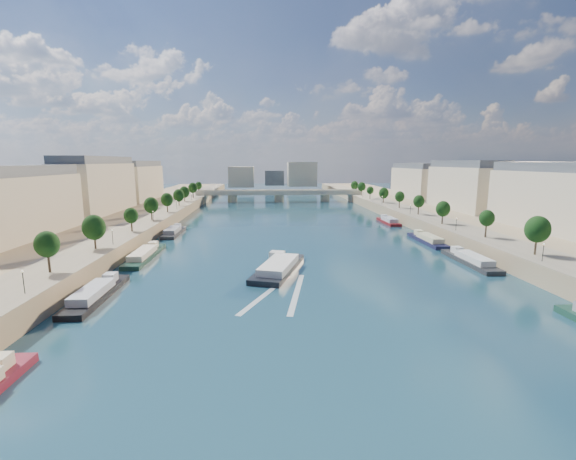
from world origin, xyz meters
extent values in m
plane|color=#0C2A35|center=(0.00, 100.00, 0.00)|extent=(700.00, 700.00, 0.00)
cube|color=#9E8460|center=(-72.00, 100.00, 2.50)|extent=(44.00, 520.00, 5.00)
cube|color=#9E8460|center=(72.00, 100.00, 2.50)|extent=(44.00, 520.00, 5.00)
cube|color=gray|center=(-57.00, 100.00, 5.05)|extent=(14.00, 520.00, 0.10)
cube|color=gray|center=(57.00, 100.00, 5.05)|extent=(14.00, 520.00, 0.10)
cylinder|color=#382B1E|center=(-55.00, 42.00, 6.91)|extent=(0.50, 0.50, 3.82)
ellipsoid|color=black|center=(-55.00, 42.00, 10.50)|extent=(4.80, 4.80, 5.52)
cylinder|color=#382B1E|center=(-55.00, 66.00, 6.91)|extent=(0.50, 0.50, 3.82)
ellipsoid|color=black|center=(-55.00, 66.00, 10.50)|extent=(4.80, 4.80, 5.52)
cylinder|color=#382B1E|center=(-55.00, 90.00, 6.91)|extent=(0.50, 0.50, 3.82)
ellipsoid|color=black|center=(-55.00, 90.00, 10.50)|extent=(4.80, 4.80, 5.52)
cylinder|color=#382B1E|center=(-55.00, 114.00, 6.91)|extent=(0.50, 0.50, 3.82)
ellipsoid|color=black|center=(-55.00, 114.00, 10.50)|extent=(4.80, 4.80, 5.52)
cylinder|color=#382B1E|center=(-55.00, 138.00, 6.91)|extent=(0.50, 0.50, 3.82)
ellipsoid|color=black|center=(-55.00, 138.00, 10.50)|extent=(4.80, 4.80, 5.52)
cylinder|color=#382B1E|center=(-55.00, 162.00, 6.91)|extent=(0.50, 0.50, 3.82)
ellipsoid|color=black|center=(-55.00, 162.00, 10.50)|extent=(4.80, 4.80, 5.52)
cylinder|color=#382B1E|center=(-55.00, 186.00, 6.91)|extent=(0.50, 0.50, 3.82)
ellipsoid|color=black|center=(-55.00, 186.00, 10.50)|extent=(4.80, 4.80, 5.52)
cylinder|color=#382B1E|center=(-55.00, 210.00, 6.91)|extent=(0.50, 0.50, 3.82)
ellipsoid|color=black|center=(-55.00, 210.00, 10.50)|extent=(4.80, 4.80, 5.52)
cylinder|color=#382B1E|center=(-55.00, 234.00, 6.91)|extent=(0.50, 0.50, 3.82)
ellipsoid|color=black|center=(-55.00, 234.00, 10.50)|extent=(4.80, 4.80, 5.52)
cylinder|color=#382B1E|center=(55.00, 50.00, 6.91)|extent=(0.50, 0.50, 3.82)
ellipsoid|color=black|center=(55.00, 50.00, 10.50)|extent=(4.80, 4.80, 5.52)
cylinder|color=#382B1E|center=(55.00, 74.00, 6.91)|extent=(0.50, 0.50, 3.82)
ellipsoid|color=black|center=(55.00, 74.00, 10.50)|extent=(4.80, 4.80, 5.52)
cylinder|color=#382B1E|center=(55.00, 98.00, 6.91)|extent=(0.50, 0.50, 3.82)
ellipsoid|color=black|center=(55.00, 98.00, 10.50)|extent=(4.80, 4.80, 5.52)
cylinder|color=#382B1E|center=(55.00, 122.00, 6.91)|extent=(0.50, 0.50, 3.82)
ellipsoid|color=black|center=(55.00, 122.00, 10.50)|extent=(4.80, 4.80, 5.52)
cylinder|color=#382B1E|center=(55.00, 146.00, 6.91)|extent=(0.50, 0.50, 3.82)
ellipsoid|color=black|center=(55.00, 146.00, 10.50)|extent=(4.80, 4.80, 5.52)
cylinder|color=#382B1E|center=(55.00, 170.00, 6.91)|extent=(0.50, 0.50, 3.82)
ellipsoid|color=black|center=(55.00, 170.00, 10.50)|extent=(4.80, 4.80, 5.52)
cylinder|color=#382B1E|center=(55.00, 194.00, 6.91)|extent=(0.50, 0.50, 3.82)
ellipsoid|color=black|center=(55.00, 194.00, 10.50)|extent=(4.80, 4.80, 5.52)
cylinder|color=#382B1E|center=(55.00, 218.00, 6.91)|extent=(0.50, 0.50, 3.82)
ellipsoid|color=black|center=(55.00, 218.00, 10.50)|extent=(4.80, 4.80, 5.52)
cylinder|color=#382B1E|center=(55.00, 242.00, 6.91)|extent=(0.50, 0.50, 3.82)
ellipsoid|color=black|center=(55.00, 242.00, 10.50)|extent=(4.80, 4.80, 5.52)
cylinder|color=black|center=(-52.50, 30.00, 7.00)|extent=(0.14, 0.14, 4.00)
sphere|color=#FFE5B2|center=(-52.50, 30.00, 9.10)|extent=(0.36, 0.36, 0.36)
cylinder|color=black|center=(-52.50, 70.00, 7.00)|extent=(0.14, 0.14, 4.00)
sphere|color=#FFE5B2|center=(-52.50, 70.00, 9.10)|extent=(0.36, 0.36, 0.36)
cylinder|color=black|center=(-52.50, 110.00, 7.00)|extent=(0.14, 0.14, 4.00)
sphere|color=#FFE5B2|center=(-52.50, 110.00, 9.10)|extent=(0.36, 0.36, 0.36)
cylinder|color=black|center=(-52.50, 150.00, 7.00)|extent=(0.14, 0.14, 4.00)
sphere|color=#FFE5B2|center=(-52.50, 150.00, 9.10)|extent=(0.36, 0.36, 0.36)
cylinder|color=black|center=(-52.50, 190.00, 7.00)|extent=(0.14, 0.14, 4.00)
sphere|color=#FFE5B2|center=(-52.50, 190.00, 9.10)|extent=(0.36, 0.36, 0.36)
cylinder|color=black|center=(52.50, 45.00, 7.00)|extent=(0.14, 0.14, 4.00)
sphere|color=#FFE5B2|center=(52.50, 45.00, 9.10)|extent=(0.36, 0.36, 0.36)
cylinder|color=black|center=(52.50, 85.00, 7.00)|extent=(0.14, 0.14, 4.00)
sphere|color=#FFE5B2|center=(52.50, 85.00, 9.10)|extent=(0.36, 0.36, 0.36)
cylinder|color=black|center=(52.50, 125.00, 7.00)|extent=(0.14, 0.14, 4.00)
sphere|color=#FFE5B2|center=(52.50, 125.00, 9.10)|extent=(0.36, 0.36, 0.36)
cylinder|color=black|center=(52.50, 165.00, 7.00)|extent=(0.14, 0.14, 4.00)
sphere|color=#FFE5B2|center=(52.50, 165.00, 9.10)|extent=(0.36, 0.36, 0.36)
cylinder|color=black|center=(52.50, 205.00, 7.00)|extent=(0.14, 0.14, 4.00)
sphere|color=#FFE5B2|center=(52.50, 205.00, 9.10)|extent=(0.36, 0.36, 0.36)
cube|color=beige|center=(-85.00, 83.00, 15.00)|extent=(16.00, 52.00, 20.00)
cube|color=#474C54|center=(-85.00, 83.00, 26.60)|extent=(14.72, 50.44, 3.20)
cube|color=beige|center=(-85.00, 141.00, 15.00)|extent=(16.00, 52.00, 20.00)
cube|color=#474C54|center=(-85.00, 141.00, 26.60)|extent=(14.72, 50.44, 3.20)
cube|color=beige|center=(-85.00, 199.00, 15.00)|extent=(16.00, 52.00, 20.00)
cube|color=#474C54|center=(-85.00, 199.00, 26.60)|extent=(14.72, 50.44, 3.20)
cube|color=beige|center=(85.00, 83.00, 15.00)|extent=(16.00, 52.00, 20.00)
cube|color=#474C54|center=(85.00, 83.00, 26.60)|extent=(14.72, 50.44, 3.20)
cube|color=beige|center=(85.00, 141.00, 15.00)|extent=(16.00, 52.00, 20.00)
cube|color=#474C54|center=(85.00, 141.00, 26.60)|extent=(14.72, 50.44, 3.20)
cube|color=beige|center=(85.00, 199.00, 15.00)|extent=(16.00, 52.00, 20.00)
cube|color=#474C54|center=(85.00, 199.00, 26.60)|extent=(14.72, 50.44, 3.20)
cube|color=beige|center=(-30.00, 310.00, 14.00)|extent=(22.00, 18.00, 18.00)
cube|color=beige|center=(25.00, 320.00, 16.00)|extent=(26.00, 20.00, 22.00)
cube|color=#474C54|center=(0.00, 335.00, 12.00)|extent=(18.00, 16.00, 14.00)
cube|color=#C1B79E|center=(0.00, 228.68, 6.20)|extent=(112.00, 11.00, 2.20)
cube|color=#C1B79E|center=(0.00, 223.68, 7.70)|extent=(112.00, 0.80, 0.90)
cube|color=#C1B79E|center=(0.00, 233.68, 7.70)|extent=(112.00, 0.80, 0.90)
cylinder|color=#C1B79E|center=(-32.00, 228.68, 2.50)|extent=(6.40, 6.40, 5.00)
cylinder|color=#C1B79E|center=(0.00, 228.68, 2.50)|extent=(6.40, 6.40, 5.00)
cylinder|color=#C1B79E|center=(32.00, 228.68, 2.50)|extent=(6.40, 6.40, 5.00)
cube|color=#C1B79E|center=(-52.00, 228.68, 2.50)|extent=(6.00, 12.00, 5.00)
cube|color=#C1B79E|center=(52.00, 228.68, 2.50)|extent=(6.00, 12.00, 5.00)
cube|color=black|center=(-7.41, 58.79, 0.37)|extent=(15.51, 28.12, 1.93)
cube|color=silver|center=(-7.41, 56.62, 2.20)|extent=(11.33, 18.67, 1.74)
cube|color=silver|center=(-7.41, 66.90, 2.23)|extent=(4.66, 4.26, 1.80)
cube|color=silver|center=(-10.61, 41.79, 0.02)|extent=(11.88, 24.16, 0.04)
cube|color=silver|center=(-4.21, 41.79, 0.02)|extent=(5.92, 25.78, 0.04)
cube|color=black|center=(-45.50, 41.49, 0.30)|extent=(5.00, 24.61, 1.80)
cube|color=#B7BBC4|center=(-45.50, 39.52, 2.00)|extent=(4.10, 13.54, 1.60)
cube|color=#B7BBC4|center=(-45.50, 48.87, 2.10)|extent=(2.50, 2.95, 1.80)
cube|color=#16372A|center=(-45.50, 74.69, 0.30)|extent=(5.00, 27.85, 1.80)
cube|color=#F2E0C0|center=(-45.50, 72.47, 2.00)|extent=(4.10, 15.32, 1.60)
cube|color=#F2E0C0|center=(-45.50, 83.05, 2.10)|extent=(2.50, 3.34, 1.80)
cube|color=#2A2A2D|center=(-45.50, 111.30, 0.30)|extent=(5.00, 22.35, 1.80)
cube|color=gray|center=(-45.50, 109.51, 2.00)|extent=(4.10, 12.29, 1.60)
cube|color=gray|center=(-45.50, 118.00, 2.10)|extent=(2.50, 2.68, 1.80)
cube|color=#292A2C|center=(45.50, 62.69, 0.30)|extent=(5.00, 24.51, 1.80)
cube|color=silver|center=(45.50, 60.73, 2.00)|extent=(4.10, 13.48, 1.60)
cube|color=silver|center=(45.50, 70.04, 2.10)|extent=(2.50, 2.94, 1.80)
cube|color=#191937|center=(45.50, 90.62, 0.30)|extent=(5.00, 24.65, 1.80)
cube|color=beige|center=(45.50, 88.64, 2.00)|extent=(4.10, 13.56, 1.60)
cube|color=beige|center=(45.50, 98.01, 2.10)|extent=(2.50, 2.96, 1.80)
cube|color=maroon|center=(45.50, 132.43, 0.30)|extent=(5.00, 20.99, 1.80)
cube|color=silver|center=(45.50, 130.75, 2.00)|extent=(4.10, 11.54, 1.60)
cube|color=silver|center=(45.50, 138.73, 2.10)|extent=(2.50, 2.52, 1.80)
camera|label=1|loc=(-11.19, -36.39, 27.68)|focal=24.00mm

